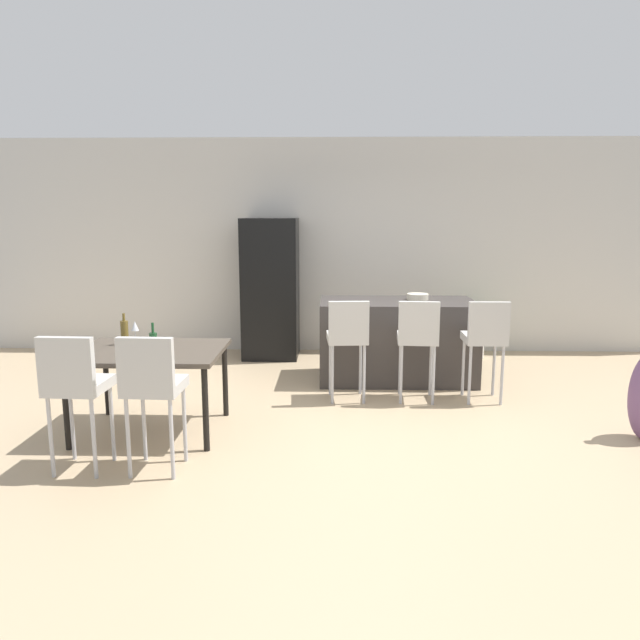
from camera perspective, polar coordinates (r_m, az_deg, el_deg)
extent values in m
plane|color=tan|center=(5.85, 2.38, -8.73)|extent=(10.00, 10.00, 0.00)
cube|color=beige|center=(8.23, 2.18, 7.08)|extent=(10.00, 0.12, 2.90)
cube|color=#383330|center=(6.88, 7.40, -1.94)|extent=(1.76, 0.90, 0.92)
cube|color=beige|center=(6.05, 2.62, -1.70)|extent=(0.43, 0.43, 0.08)
cube|color=beige|center=(5.85, 2.79, 0.06)|extent=(0.40, 0.09, 0.36)
cylinder|color=#B2B2B7|center=(6.28, 1.00, -4.50)|extent=(0.03, 0.03, 0.61)
cylinder|color=#B2B2B7|center=(6.30, 3.91, -4.46)|extent=(0.03, 0.03, 0.61)
cylinder|color=#B2B2B7|center=(5.97, 1.20, -5.28)|extent=(0.03, 0.03, 0.61)
cylinder|color=#B2B2B7|center=(6.00, 4.26, -5.23)|extent=(0.03, 0.03, 0.61)
cube|color=beige|center=(6.11, 9.34, -1.72)|extent=(0.43, 0.43, 0.08)
cube|color=beige|center=(5.90, 9.51, 0.03)|extent=(0.40, 0.09, 0.36)
cylinder|color=#B2B2B7|center=(6.34, 7.71, -4.45)|extent=(0.03, 0.03, 0.61)
cylinder|color=#B2B2B7|center=(6.36, 10.61, -4.49)|extent=(0.03, 0.03, 0.61)
cylinder|color=#B2B2B7|center=(6.03, 7.82, -5.22)|extent=(0.03, 0.03, 0.61)
cylinder|color=#B2B2B7|center=(6.05, 10.86, -5.25)|extent=(0.03, 0.03, 0.61)
cube|color=beige|center=(6.24, 15.49, -1.71)|extent=(0.40, 0.40, 0.08)
cube|color=beige|center=(6.04, 15.97, 0.00)|extent=(0.40, 0.06, 0.36)
cylinder|color=#B2B2B7|center=(6.43, 13.63, -4.43)|extent=(0.03, 0.03, 0.61)
cylinder|color=#B2B2B7|center=(6.51, 16.40, -4.39)|extent=(0.03, 0.03, 0.61)
cylinder|color=#B2B2B7|center=(6.13, 14.23, -5.18)|extent=(0.03, 0.03, 0.61)
cylinder|color=#B2B2B7|center=(6.21, 17.13, -5.13)|extent=(0.03, 0.03, 0.61)
cube|color=#4C4238|center=(5.33, -16.08, -2.96)|extent=(1.25, 0.98, 0.04)
cylinder|color=black|center=(6.00, -19.87, -5.36)|extent=(0.05, 0.05, 0.70)
cylinder|color=black|center=(5.69, -9.12, -5.71)|extent=(0.05, 0.05, 0.70)
cylinder|color=black|center=(5.25, -23.26, -7.81)|extent=(0.05, 0.05, 0.70)
cylinder|color=black|center=(4.89, -10.97, -8.45)|extent=(0.05, 0.05, 0.70)
cube|color=beige|center=(4.74, -22.18, -5.86)|extent=(0.42, 0.42, 0.08)
cube|color=beige|center=(4.54, -23.30, -3.75)|extent=(0.40, 0.08, 0.36)
cylinder|color=#B2B2B7|center=(5.04, -22.77, -9.04)|extent=(0.03, 0.03, 0.61)
cylinder|color=#B2B2B7|center=(4.91, -19.38, -9.33)|extent=(0.03, 0.03, 0.61)
cylinder|color=#B2B2B7|center=(4.78, -24.49, -10.24)|extent=(0.03, 0.03, 0.61)
cylinder|color=#B2B2B7|center=(4.64, -20.95, -10.60)|extent=(0.03, 0.03, 0.61)
cube|color=beige|center=(4.54, -15.60, -6.14)|extent=(0.41, 0.41, 0.08)
cube|color=beige|center=(4.33, -16.48, -3.96)|extent=(0.40, 0.07, 0.36)
cylinder|color=#B2B2B7|center=(4.84, -16.59, -9.45)|extent=(0.03, 0.03, 0.61)
cylinder|color=#B2B2B7|center=(4.74, -12.91, -9.70)|extent=(0.03, 0.03, 0.61)
cylinder|color=#B2B2B7|center=(4.56, -17.99, -10.76)|extent=(0.03, 0.03, 0.61)
cylinder|color=#B2B2B7|center=(4.46, -14.09, -11.06)|extent=(0.03, 0.03, 0.61)
cylinder|color=#194723|center=(5.03, -15.73, -2.32)|extent=(0.06, 0.06, 0.20)
cylinder|color=#194723|center=(5.00, -15.81, -0.72)|extent=(0.02, 0.02, 0.08)
cylinder|color=brown|center=(5.57, -18.30, -1.18)|extent=(0.07, 0.07, 0.22)
cylinder|color=brown|center=(5.54, -18.38, 0.27)|extent=(0.02, 0.02, 0.07)
cylinder|color=silver|center=(5.80, -17.33, -1.77)|extent=(0.06, 0.06, 0.00)
cylinder|color=silver|center=(5.79, -17.35, -1.37)|extent=(0.01, 0.01, 0.08)
cone|color=silver|center=(5.77, -17.40, -0.54)|extent=(0.07, 0.07, 0.09)
cube|color=black|center=(7.88, -4.77, 3.05)|extent=(0.72, 0.68, 1.84)
cylinder|color=beige|center=(6.91, 9.38, 2.23)|extent=(0.25, 0.25, 0.07)
cylinder|color=beige|center=(8.18, 14.67, -2.75)|extent=(0.24, 0.24, 0.22)
sphere|color=#2D6B33|center=(8.13, 14.76, -0.79)|extent=(0.39, 0.39, 0.39)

